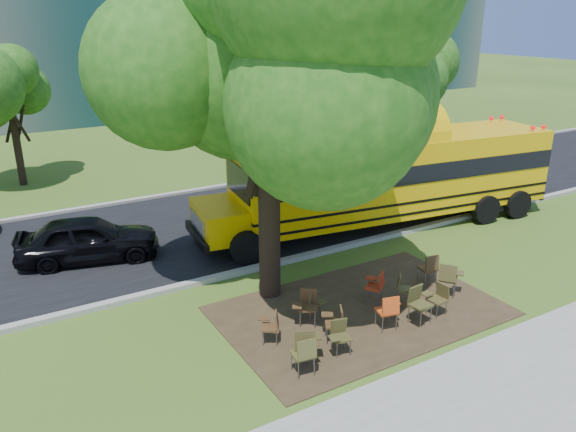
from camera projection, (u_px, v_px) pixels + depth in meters
ground at (317, 313)px, 14.19m from camera, size 160.00×160.00×0.00m
sidewalk at (468, 432)px, 10.14m from camera, size 60.00×4.00×0.04m
dirt_patch at (360, 311)px, 14.26m from camera, size 7.00×4.50×0.03m
asphalt_road at (208, 226)px, 19.86m from camera, size 80.00×8.00×0.04m
kerb_near at (261, 267)px, 16.60m from camera, size 80.00×0.25×0.14m
kerb_far at (170, 195)px, 23.17m from camera, size 80.00×0.25×0.14m
bg_tree_2 at (8, 88)px, 23.34m from camera, size 4.80×4.80×6.62m
bg_tree_3 at (299, 58)px, 27.63m from camera, size 5.60×5.60×7.84m
bg_tree_4 at (432, 67)px, 30.86m from camera, size 5.00×5.00×6.85m
main_tree at (267, 56)px, 13.01m from camera, size 7.20×7.20×9.81m
school_bus at (393, 175)px, 19.59m from camera, size 13.10×4.39×3.15m
chair_0 at (305, 352)px, 11.57m from camera, size 0.65×0.54×0.92m
chair_1 at (306, 343)px, 11.84m from camera, size 0.78×0.62×0.95m
chair_2 at (336, 320)px, 12.81m from camera, size 0.57×0.72×0.86m
chair_3 at (339, 334)px, 12.34m from camera, size 0.61×0.47×0.81m
chair_4 at (389, 308)px, 13.24m from camera, size 0.70×0.55×0.93m
chair_5 at (418, 301)px, 13.53m from camera, size 0.64×0.62×0.96m
chair_6 at (438, 296)px, 13.93m from camera, size 0.53×0.56×0.85m
chair_7 at (449, 276)px, 14.80m from camera, size 0.83×0.66×0.97m
chair_8 at (272, 324)px, 12.75m from camera, size 0.52×0.66×0.79m
chair_9 at (307, 303)px, 13.51m from camera, size 0.77×0.61×0.91m
chair_10 at (311, 301)px, 13.78m from camera, size 0.46×0.50×0.77m
chair_11 at (377, 284)px, 14.51m from camera, size 0.59×0.74×0.88m
chair_12 at (403, 287)px, 14.49m from camera, size 0.53×0.67×0.78m
chair_13 at (430, 266)px, 15.48m from camera, size 0.66×0.54×0.92m
black_car at (88, 239)px, 16.96m from camera, size 4.42×2.61×1.41m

